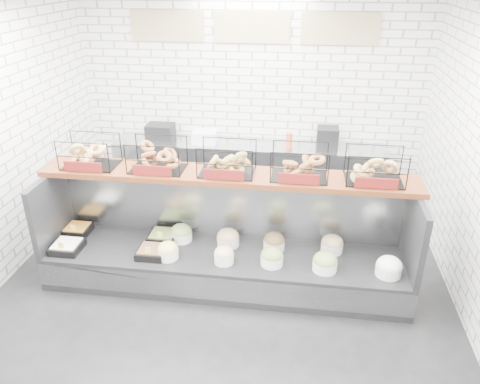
# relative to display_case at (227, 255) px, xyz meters

# --- Properties ---
(ground) EXTENTS (5.50, 5.50, 0.00)m
(ground) POSITION_rel_display_case_xyz_m (-0.01, -0.34, -0.33)
(ground) COLOR black
(ground) RESTS_ON ground
(room_shell) EXTENTS (5.02, 5.51, 3.01)m
(room_shell) POSITION_rel_display_case_xyz_m (-0.01, 0.26, 1.73)
(room_shell) COLOR white
(room_shell) RESTS_ON ground
(display_case) EXTENTS (4.00, 0.90, 1.20)m
(display_case) POSITION_rel_display_case_xyz_m (0.00, 0.00, 0.00)
(display_case) COLOR black
(display_case) RESTS_ON ground
(bagel_shelf) EXTENTS (4.10, 0.50, 0.40)m
(bagel_shelf) POSITION_rel_display_case_xyz_m (-0.01, 0.18, 1.05)
(bagel_shelf) COLOR #4C2010
(bagel_shelf) RESTS_ON display_case
(prep_counter) EXTENTS (4.00, 0.60, 1.20)m
(prep_counter) POSITION_rel_display_case_xyz_m (-0.02, 2.09, 0.14)
(prep_counter) COLOR #93969B
(prep_counter) RESTS_ON ground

